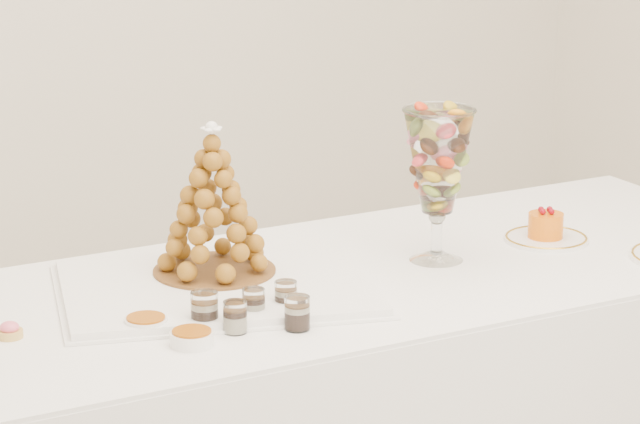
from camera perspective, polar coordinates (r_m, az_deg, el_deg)
lace_tray at (r=3.29m, az=-3.92°, el=-2.88°), size 0.78×0.68×0.02m
macaron_vase at (r=3.46m, az=4.47°, el=1.84°), size 0.16×0.16×0.35m
cake_plate at (r=3.69m, az=8.51°, el=-1.01°), size 0.20×0.20×0.01m
pink_tart at (r=3.09m, az=-11.61°, el=-4.41°), size 0.05×0.05×0.03m
verrine_a at (r=3.08m, az=-4.37°, el=-3.70°), size 0.06×0.06×0.08m
verrine_b at (r=3.13m, az=-2.51°, el=-3.47°), size 0.06×0.06×0.06m
verrine_c at (r=3.17m, az=-1.30°, el=-3.18°), size 0.06×0.06×0.06m
verrine_d at (r=3.05m, az=-3.21°, el=-3.97°), size 0.06×0.06×0.07m
verrine_e at (r=3.06m, az=-0.87°, el=-3.82°), size 0.05×0.05×0.07m
ramekin_back at (r=3.08m, az=-6.57°, el=-4.24°), size 0.09×0.09×0.03m
ramekin_front at (r=3.00m, az=-4.85°, el=-4.77°), size 0.09×0.09×0.03m
croquembouche at (r=3.31m, az=-4.05°, el=0.46°), size 0.27×0.27×0.34m
mousse_cake at (r=3.68m, az=8.49°, el=-0.48°), size 0.09×0.09×0.07m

